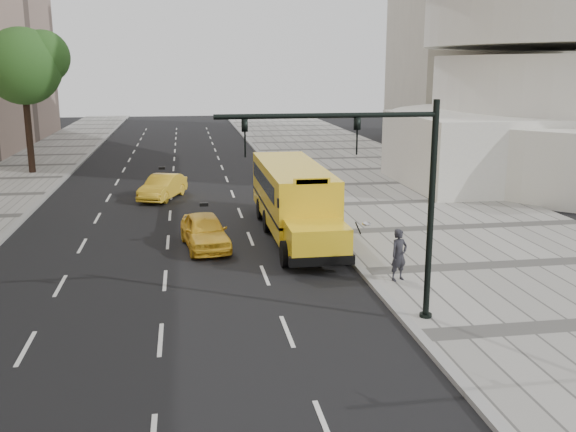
{
  "coord_description": "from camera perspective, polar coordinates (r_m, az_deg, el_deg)",
  "views": [
    {
      "loc": [
        -0.16,
        -26.59,
        7.29
      ],
      "look_at": [
        3.5,
        -4.0,
        1.9
      ],
      "focal_mm": 40.0,
      "sensor_mm": 36.0,
      "label": 1
    }
  ],
  "objects": [
    {
      "name": "sidewalk_museum",
      "position": [
        30.11,
        14.92,
        -1.06
      ],
      "size": [
        12.0,
        140.0,
        0.15
      ],
      "primitive_type": "cube",
      "color": "#97958F",
      "rests_on": "ground"
    },
    {
      "name": "traffic_signal",
      "position": [
        17.77,
        8.49,
        2.74
      ],
      "size": [
        6.18,
        0.36,
        6.4
      ],
      "color": "black",
      "rests_on": "ground"
    },
    {
      "name": "school_bus",
      "position": [
        28.26,
        0.47,
        1.98
      ],
      "size": [
        2.96,
        11.56,
        3.19
      ],
      "color": "yellow",
      "rests_on": "ground"
    },
    {
      "name": "ground",
      "position": [
        27.57,
        -8.55,
        -2.23
      ],
      "size": [
        140.0,
        140.0,
        0.0
      ],
      "primitive_type": "plane",
      "color": "black",
      "rests_on": "ground"
    },
    {
      "name": "tree_c",
      "position": [
        46.77,
        -22.4,
        12.26
      ],
      "size": [
        5.69,
        5.06,
        9.76
      ],
      "color": "black",
      "rests_on": "ground"
    },
    {
      "name": "taxi_far",
      "position": [
        36.44,
        -11.08,
        2.55
      ],
      "size": [
        2.78,
        4.31,
        1.34
      ],
      "primitive_type": "imported",
      "rotation": [
        0.0,
        0.0,
        -0.36
      ],
      "color": "yellow",
      "rests_on": "ground"
    },
    {
      "name": "pedestrian",
      "position": [
        22.03,
        9.83,
        -3.42
      ],
      "size": [
        0.76,
        0.64,
        1.78
      ],
      "primitive_type": "imported",
      "rotation": [
        0.0,
        0.0,
        0.39
      ],
      "color": "#24242B",
      "rests_on": "sidewalk_museum"
    },
    {
      "name": "taxi_near",
      "position": [
        26.35,
        -7.41,
        -1.34
      ],
      "size": [
        2.18,
        4.3,
        1.4
      ],
      "primitive_type": "imported",
      "rotation": [
        0.0,
        0.0,
        0.13
      ],
      "color": "yellow",
      "rests_on": "ground"
    },
    {
      "name": "curb_museum",
      "position": [
        28.23,
        3.71,
        -1.58
      ],
      "size": [
        0.3,
        140.0,
        0.15
      ],
      "primitive_type": "cube",
      "color": "gray",
      "rests_on": "ground"
    }
  ]
}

